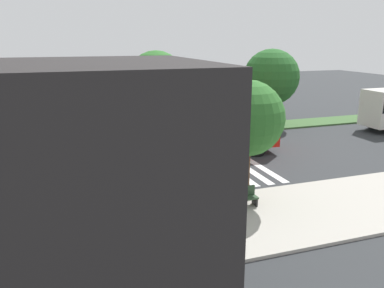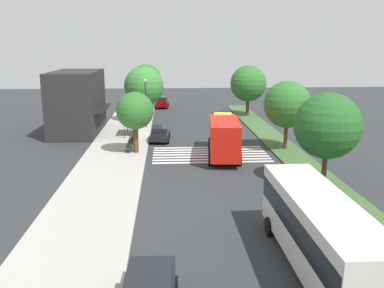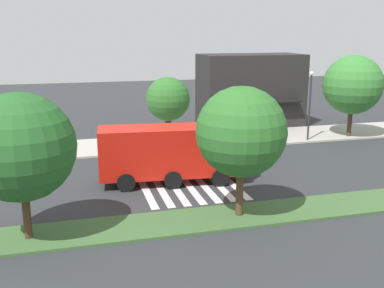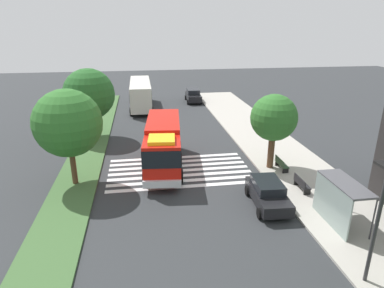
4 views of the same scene
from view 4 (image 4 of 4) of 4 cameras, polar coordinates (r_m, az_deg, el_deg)
ground_plane at (r=25.00m, az=-1.90°, el=-5.36°), size 120.00×120.00×0.00m
sidewalk at (r=27.37m, az=16.93°, el=-3.79°), size 60.00×5.81×0.14m
median_strip at (r=25.30m, az=-19.04°, el=-6.02°), size 60.00×3.00×0.14m
crosswalk at (r=25.77m, az=-2.13°, el=-4.55°), size 5.85×10.75×0.01m
fire_truck at (r=25.49m, az=-4.92°, el=0.00°), size 9.33×3.46×3.58m
parked_car_west at (r=48.52m, az=0.21°, el=8.29°), size 4.81×2.23×1.82m
parked_car_mid at (r=21.30m, az=12.79°, el=-8.13°), size 4.34×2.22×1.58m
transit_bus at (r=45.04m, az=-8.77°, el=8.66°), size 10.81×2.86×3.51m
bus_stop_shelter at (r=19.99m, az=23.65°, el=-7.93°), size 3.50×1.40×2.46m
bench_near_shelter at (r=23.61m, az=18.13°, el=-6.42°), size 1.60×0.50×0.90m
bench_west_of_shelter at (r=26.38m, az=14.93°, el=-3.26°), size 1.60×0.50×0.90m
street_lamp at (r=15.54m, az=29.35°, el=-9.74°), size 0.36×0.36×5.89m
sidewalk_tree_far_west at (r=25.46m, az=13.76°, el=4.30°), size 3.47×3.47×5.70m
median_tree_far_west at (r=33.24m, az=-17.14°, el=8.11°), size 4.80×4.80×6.65m
median_tree_west at (r=23.43m, az=-20.39°, el=3.32°), size 4.51×4.51×6.60m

